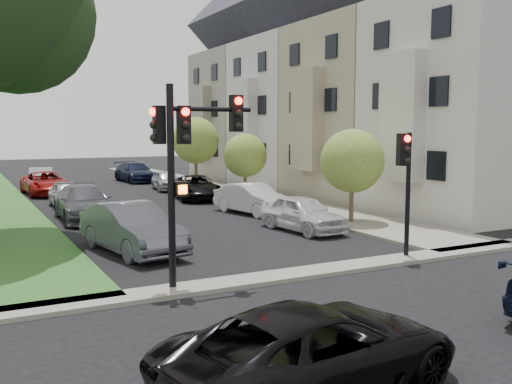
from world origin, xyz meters
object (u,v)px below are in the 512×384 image
car_parked_1 (252,199)px  car_parked_6 (84,203)px  car_parked_7 (68,194)px  car_parked_9 (41,178)px  car_parked_4 (135,172)px  small_tree_c (196,141)px  traffic_signal_main (186,150)px  car_parked_3 (167,180)px  car_parked_8 (46,183)px  car_cross_near (314,350)px  car_parked_2 (196,187)px  traffic_signal_secondary (405,171)px  car_parked_0 (303,213)px  car_parked_5 (132,228)px  small_tree_b (245,155)px  small_tree_a (352,161)px

car_parked_1 → car_parked_6: size_ratio=0.83×
car_parked_7 → car_parked_9: (0.03, 10.55, 0.01)m
car_parked_4 → small_tree_c: bearing=-69.7°
traffic_signal_main → car_parked_6: (-0.12, 12.31, -2.73)m
car_parked_3 → car_parked_8: car_parked_8 is taller
car_cross_near → car_parked_7: 23.10m
car_parked_2 → car_parked_7: car_parked_7 is taller
car_parked_4 → car_parked_9: 7.23m
car_cross_near → car_parked_9: 33.65m
car_parked_1 → car_parked_9: 18.38m
traffic_signal_secondary → car_parked_3: 22.53m
car_parked_2 → car_parked_6: car_parked_6 is taller
traffic_signal_main → car_cross_near: bearing=-93.3°
car_parked_7 → traffic_signal_secondary: bearing=-66.6°
car_parked_7 → car_parked_1: bearing=-40.1°
car_parked_3 → car_parked_4: car_parked_4 is taller
traffic_signal_main → car_parked_0: traffic_signal_main is taller
car_parked_5 → car_parked_6: (-0.04, 7.55, -0.04)m
car_parked_3 → car_parked_8: size_ratio=0.75×
traffic_signal_main → car_parked_2: 18.54m
car_parked_1 → car_parked_4: size_ratio=0.86×
car_parked_7 → car_parked_5: bearing=-89.5°
car_parked_4 → car_parked_5: bearing=-110.0°
car_parked_0 → car_parked_8: size_ratio=0.81×
car_cross_near → car_parked_2: bearing=-27.1°
car_cross_near → car_parked_6: (0.23, 18.57, 0.07)m
car_parked_2 → car_parked_3: bearing=97.4°
car_parked_0 → car_parked_1: (0.37, 4.99, 0.01)m
car_cross_near → car_parked_7: car_cross_near is taller
car_parked_8 → small_tree_b: bearing=-40.0°
car_parked_2 → car_parked_4: 12.29m
traffic_signal_secondary → car_parked_7: 18.42m
car_parked_5 → traffic_signal_secondary: bearing=-43.8°
car_parked_6 → car_parked_8: (-0.11, 10.97, -0.05)m
car_cross_near → car_parked_2: size_ratio=1.01×
small_tree_a → traffic_signal_main: traffic_signal_main is taller
car_cross_near → car_parked_8: (0.12, 29.54, 0.02)m
car_parked_0 → car_parked_7: car_parked_0 is taller
car_parked_8 → car_parked_9: (0.23, 4.11, -0.02)m
traffic_signal_main → car_parked_7: size_ratio=1.26×
traffic_signal_secondary → car_parked_9: bearing=104.4°
car_parked_8 → car_parked_3: bearing=-9.9°
traffic_signal_main → car_parked_9: bearing=90.0°
car_cross_near → car_parked_0: 13.86m
car_parked_5 → car_parked_2: bearing=50.1°
traffic_signal_secondary → car_parked_5: 8.80m
small_tree_b → car_parked_1: (-2.31, -5.35, -1.77)m
car_parked_7 → car_parked_8: bearing=92.4°
small_tree_a → traffic_signal_secondary: 6.51m
small_tree_b → car_parked_3: small_tree_b is taller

